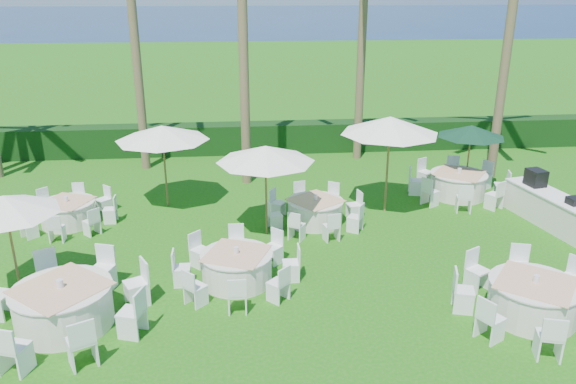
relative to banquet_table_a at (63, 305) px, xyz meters
name	(u,v)px	position (x,y,z in m)	size (l,w,h in m)	color
ground	(275,305)	(4.35, 0.35, -0.46)	(120.00, 120.00, 0.00)	#16580F
hedge	(255,138)	(4.35, 12.35, 0.14)	(34.00, 1.00, 1.20)	black
ocean	(238,20)	(4.35, 102.35, -0.46)	(260.00, 260.00, 0.00)	#071E47
banquet_table_a	(63,305)	(0.00, 0.00, 0.00)	(3.46, 3.46, 1.05)	silver
banquet_table_b	(237,267)	(3.53, 1.46, -0.07)	(2.94, 2.94, 0.90)	silver
banquet_table_c	(533,299)	(9.68, -0.58, -0.03)	(3.23, 3.23, 0.98)	silver
banquet_table_d	(68,212)	(-1.34, 5.33, -0.10)	(2.76, 2.76, 0.85)	silver
banquet_table_e	(315,211)	(5.83, 4.73, -0.08)	(2.87, 2.87, 0.88)	silver
banquet_table_f	(458,184)	(10.81, 6.51, -0.04)	(3.19, 3.19, 0.97)	silver
umbrella_a	(4,205)	(-1.36, 1.36, 1.71)	(2.30, 2.30, 2.39)	brown
umbrella_b	(266,154)	(4.37, 4.13, 1.87)	(2.67, 2.67, 2.55)	brown
umbrella_c	(162,133)	(1.37, 6.52, 1.91)	(2.85, 2.85, 2.60)	brown
umbrella_d	(390,125)	(8.10, 5.46, 2.25)	(2.92, 2.92, 2.97)	brown
umbrella_green	(471,131)	(11.35, 7.18, 1.56)	(2.23, 2.23, 2.22)	brown
buffet_table	(560,213)	(12.67, 3.65, 0.04)	(1.60, 4.11, 1.43)	silver
palm_b	(134,35)	(0.14, 10.54, 4.44)	(4.29, 4.35, 8.89)	brown
palm_d	(361,52)	(8.41, 11.12, 3.72)	(4.34, 4.30, 7.49)	brown
palm_e	(508,40)	(12.81, 8.42, 4.36)	(4.10, 4.40, 8.74)	brown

